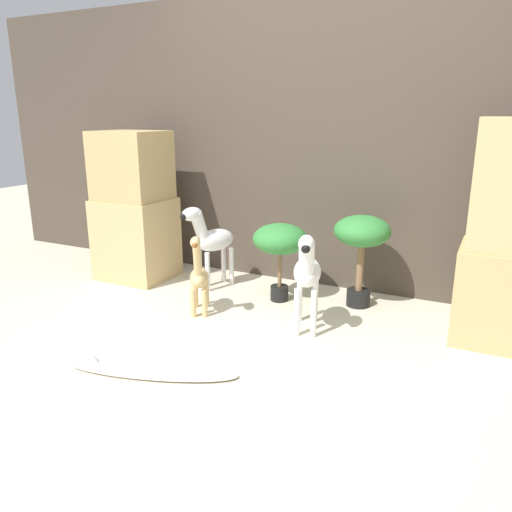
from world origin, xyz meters
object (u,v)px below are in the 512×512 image
(zebra_left, at_px, (210,238))
(potted_palm_front, at_px, (362,238))
(zebra_right, at_px, (307,271))
(surfboard, at_px, (149,368))
(giraffe_figurine, at_px, (199,276))
(potted_palm_back, at_px, (280,242))

(zebra_left, height_order, potted_palm_front, zebra_left)
(zebra_right, xyz_separation_m, potted_palm_front, (0.18, 0.58, 0.10))
(surfboard, bearing_deg, zebra_right, 56.27)
(zebra_left, height_order, giraffe_figurine, zebra_left)
(potted_palm_front, height_order, surfboard, potted_palm_front)
(potted_palm_front, bearing_deg, potted_palm_back, -164.46)
(potted_palm_back, bearing_deg, surfboard, -98.82)
(zebra_left, xyz_separation_m, giraffe_figurine, (0.21, -0.50, -0.13))
(zebra_right, distance_m, surfboard, 1.08)
(zebra_right, distance_m, potted_palm_back, 0.56)
(potted_palm_front, xyz_separation_m, potted_palm_back, (-0.55, -0.15, -0.06))
(giraffe_figurine, height_order, surfboard, giraffe_figurine)
(giraffe_figurine, relative_size, potted_palm_back, 1.02)
(zebra_right, xyz_separation_m, zebra_left, (-0.96, 0.45, 0.00))
(giraffe_figurine, bearing_deg, potted_palm_front, 33.95)
(zebra_right, relative_size, giraffe_figurine, 1.13)
(zebra_right, height_order, giraffe_figurine, zebra_right)
(zebra_left, distance_m, potted_palm_front, 1.15)
(zebra_right, xyz_separation_m, surfboard, (-0.56, -0.84, -0.38))
(zebra_right, height_order, surfboard, zebra_right)
(potted_palm_front, distance_m, potted_palm_back, 0.57)
(zebra_left, distance_m, surfboard, 1.40)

